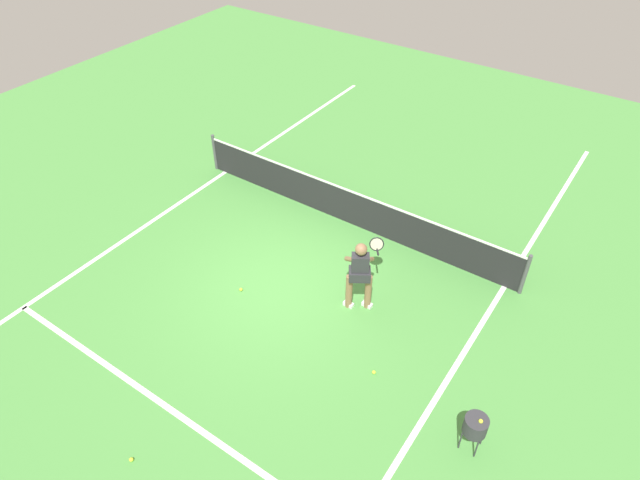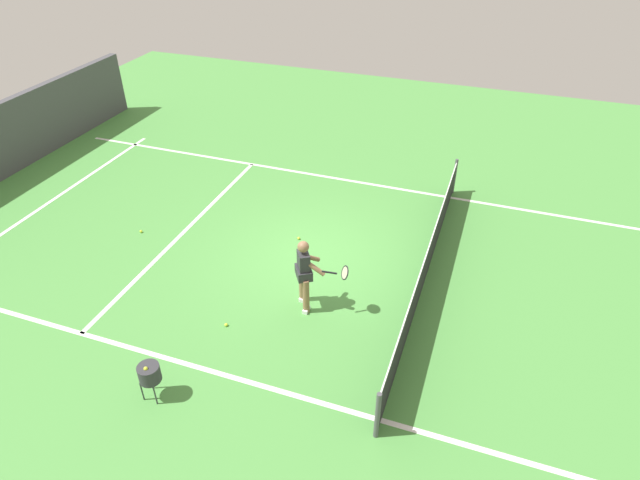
{
  "view_description": "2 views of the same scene",
  "coord_description": "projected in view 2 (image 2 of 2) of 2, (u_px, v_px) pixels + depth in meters",
  "views": [
    {
      "loc": [
        5.2,
        -6.2,
        7.9
      ],
      "look_at": [
        0.49,
        0.68,
        0.95
      ],
      "focal_mm": 31.47,
      "sensor_mm": 36.0,
      "label": 1
    },
    {
      "loc": [
        9.21,
        3.44,
        7.29
      ],
      "look_at": [
        0.86,
        0.47,
        1.15
      ],
      "focal_mm": 30.63,
      "sensor_mm": 36.0,
      "label": 2
    }
  ],
  "objects": [
    {
      "name": "service_line_marking",
      "position": [
        185.0,
        230.0,
        13.14
      ],
      "size": [
        7.44,
        0.1,
        0.01
      ],
      "primitive_type": "cube",
      "color": "white",
      "rests_on": "ground"
    },
    {
      "name": "tennis_player",
      "position": [
        305.0,
        272.0,
        10.43
      ],
      "size": [
        0.68,
        1.14,
        1.55
      ],
      "color": "#8C6647",
      "rests_on": "ground"
    },
    {
      "name": "tennis_ball_near",
      "position": [
        299.0,
        238.0,
        12.81
      ],
      "size": [
        0.07,
        0.07,
        0.07
      ],
      "primitive_type": "sphere",
      "color": "#D1E533",
      "rests_on": "ground"
    },
    {
      "name": "tennis_ball_mid",
      "position": [
        226.0,
        325.0,
        10.41
      ],
      "size": [
        0.07,
        0.07,
        0.07
      ],
      "primitive_type": "sphere",
      "color": "#D1E533",
      "rests_on": "ground"
    },
    {
      "name": "sideline_left_marking",
      "position": [
        359.0,
        182.0,
        15.12
      ],
      "size": [
        0.1,
        17.65,
        0.01
      ],
      "primitive_type": "cube",
      "color": "white",
      "rests_on": "ground"
    },
    {
      "name": "tennis_ball_far",
      "position": [
        141.0,
        231.0,
        13.05
      ],
      "size": [
        0.07,
        0.07,
        0.07
      ],
      "primitive_type": "sphere",
      "color": "#D1E533",
      "rests_on": "ground"
    },
    {
      "name": "baseline_marking",
      "position": [
        50.0,
        202.0,
        14.25
      ],
      "size": [
        8.44,
        0.1,
        0.01
      ],
      "primitive_type": "cube",
      "color": "white",
      "rests_on": "ground"
    },
    {
      "name": "ball_hopper",
      "position": [
        149.0,
        373.0,
        8.75
      ],
      "size": [
        0.36,
        0.36,
        0.74
      ],
      "color": "#333338",
      "rests_on": "ground"
    },
    {
      "name": "court_net",
      "position": [
        426.0,
        264.0,
        11.29
      ],
      "size": [
        8.12,
        0.08,
        0.98
      ],
      "color": "#4C4C51",
      "rests_on": "ground"
    },
    {
      "name": "sideline_right_marking",
      "position": [
        238.0,
        379.0,
        9.36
      ],
      "size": [
        0.1,
        17.65,
        0.01
      ],
      "primitive_type": "cube",
      "color": "white",
      "rests_on": "ground"
    },
    {
      "name": "ground_plane",
      "position": [
        313.0,
        258.0,
        12.24
      ],
      "size": [
        25.55,
        25.55,
        0.0
      ],
      "primitive_type": "plane",
      "color": "#4C9342"
    }
  ]
}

